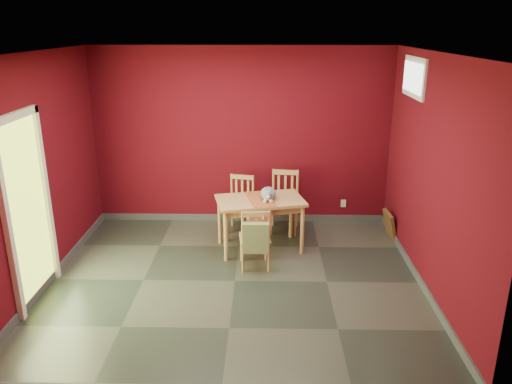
{
  "coord_description": "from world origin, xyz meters",
  "views": [
    {
      "loc": [
        0.37,
        -5.43,
        2.99
      ],
      "look_at": [
        0.25,
        0.45,
        1.0
      ],
      "focal_mm": 35.0,
      "sensor_mm": 36.0,
      "label": 1
    }
  ],
  "objects_px": {
    "chair_near": "(255,238)",
    "cat": "(268,191)",
    "chair_far_left": "(240,203)",
    "picture_frame": "(390,225)",
    "dining_table": "(260,205)",
    "chair_far_right": "(284,201)",
    "tote_bag": "(256,238)"
  },
  "relations": [
    {
      "from": "cat",
      "to": "picture_frame",
      "type": "distance_m",
      "value": 1.93
    },
    {
      "from": "picture_frame",
      "to": "chair_far_right",
      "type": "bearing_deg",
      "value": 170.33
    },
    {
      "from": "chair_far_right",
      "to": "dining_table",
      "type": "bearing_deg",
      "value": -117.99
    },
    {
      "from": "cat",
      "to": "chair_near",
      "type": "bearing_deg",
      "value": -134.49
    },
    {
      "from": "tote_bag",
      "to": "cat",
      "type": "xyz_separation_m",
      "value": [
        0.15,
        0.81,
        0.33
      ]
    },
    {
      "from": "tote_bag",
      "to": "chair_near",
      "type": "bearing_deg",
      "value": 93.81
    },
    {
      "from": "cat",
      "to": "picture_frame",
      "type": "relative_size",
      "value": 1.08
    },
    {
      "from": "chair_far_left",
      "to": "chair_near",
      "type": "height_order",
      "value": "chair_far_left"
    },
    {
      "from": "chair_far_right",
      "to": "picture_frame",
      "type": "relative_size",
      "value": 2.29
    },
    {
      "from": "chair_far_left",
      "to": "dining_table",
      "type": "bearing_deg",
      "value": -64.74
    },
    {
      "from": "chair_near",
      "to": "picture_frame",
      "type": "bearing_deg",
      "value": 27.02
    },
    {
      "from": "chair_far_left",
      "to": "chair_far_right",
      "type": "xyz_separation_m",
      "value": [
        0.66,
        0.01,
        0.04
      ]
    },
    {
      "from": "chair_far_right",
      "to": "picture_frame",
      "type": "height_order",
      "value": "chair_far_right"
    },
    {
      "from": "chair_near",
      "to": "picture_frame",
      "type": "distance_m",
      "value": 2.2
    },
    {
      "from": "chair_near",
      "to": "dining_table",
      "type": "bearing_deg",
      "value": 84.36
    },
    {
      "from": "chair_far_right",
      "to": "picture_frame",
      "type": "distance_m",
      "value": 1.58
    },
    {
      "from": "cat",
      "to": "picture_frame",
      "type": "bearing_deg",
      "value": -16.91
    },
    {
      "from": "dining_table",
      "to": "cat",
      "type": "xyz_separation_m",
      "value": [
        0.11,
        0.02,
        0.2
      ]
    },
    {
      "from": "picture_frame",
      "to": "chair_near",
      "type": "bearing_deg",
      "value": -152.98
    },
    {
      "from": "chair_far_right",
      "to": "chair_near",
      "type": "height_order",
      "value": "chair_far_right"
    },
    {
      "from": "chair_far_left",
      "to": "chair_far_right",
      "type": "distance_m",
      "value": 0.67
    },
    {
      "from": "chair_far_left",
      "to": "picture_frame",
      "type": "bearing_deg",
      "value": -6.42
    },
    {
      "from": "dining_table",
      "to": "chair_far_left",
      "type": "relative_size",
      "value": 1.53
    },
    {
      "from": "chair_far_left",
      "to": "tote_bag",
      "type": "distance_m",
      "value": 1.47
    },
    {
      "from": "chair_near",
      "to": "cat",
      "type": "height_order",
      "value": "cat"
    },
    {
      "from": "picture_frame",
      "to": "cat",
      "type": "bearing_deg",
      "value": -167.74
    },
    {
      "from": "chair_far_left",
      "to": "tote_bag",
      "type": "bearing_deg",
      "value": -79.64
    },
    {
      "from": "chair_near",
      "to": "tote_bag",
      "type": "relative_size",
      "value": 1.8
    },
    {
      "from": "chair_far_left",
      "to": "cat",
      "type": "relative_size",
      "value": 1.94
    },
    {
      "from": "cat",
      "to": "picture_frame",
      "type": "height_order",
      "value": "cat"
    },
    {
      "from": "dining_table",
      "to": "chair_far_right",
      "type": "distance_m",
      "value": 0.78
    },
    {
      "from": "dining_table",
      "to": "chair_far_left",
      "type": "height_order",
      "value": "chair_far_left"
    }
  ]
}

